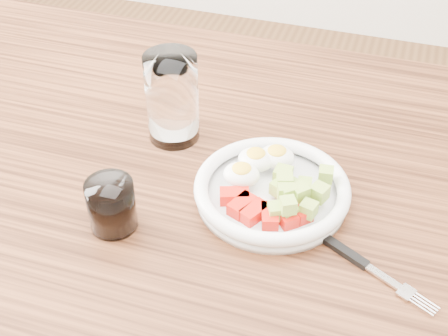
% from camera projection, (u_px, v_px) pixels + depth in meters
% --- Properties ---
extents(dining_table, '(1.50, 0.90, 0.77)m').
position_uv_depth(dining_table, '(228.00, 238.00, 0.96)').
color(dining_table, brown).
rests_on(dining_table, ground).
extents(bowl, '(0.22, 0.22, 0.05)m').
position_uv_depth(bowl, '(271.00, 188.00, 0.87)').
color(bowl, white).
rests_on(bowl, dining_table).
extents(fork, '(0.18, 0.10, 0.01)m').
position_uv_depth(fork, '(354.00, 258.00, 0.79)').
color(fork, black).
rests_on(fork, dining_table).
extents(water_glass, '(0.08, 0.08, 0.14)m').
position_uv_depth(water_glass, '(172.00, 98.00, 0.95)').
color(water_glass, white).
rests_on(water_glass, dining_table).
extents(coffee_glass, '(0.06, 0.06, 0.07)m').
position_uv_depth(coffee_glass, '(112.00, 205.00, 0.82)').
color(coffee_glass, white).
rests_on(coffee_glass, dining_table).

